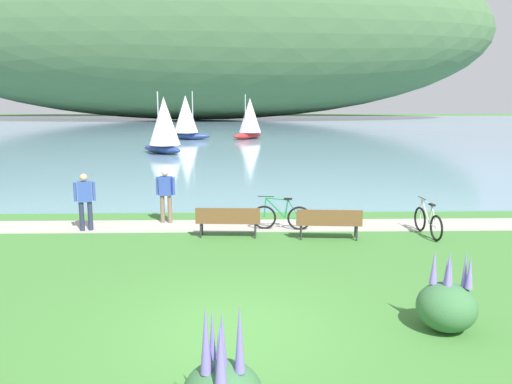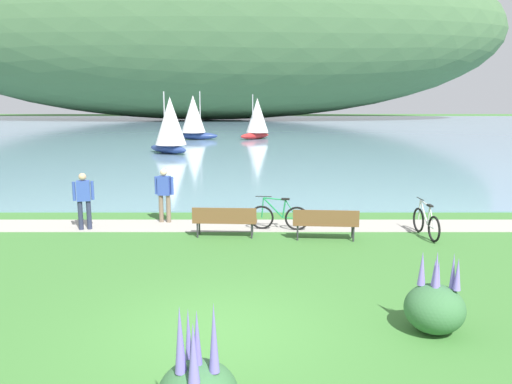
# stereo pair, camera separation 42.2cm
# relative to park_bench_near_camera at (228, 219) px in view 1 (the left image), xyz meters

# --- Properties ---
(ground_plane) EXTENTS (200.00, 200.00, 0.00)m
(ground_plane) POSITION_rel_park_bench_near_camera_xyz_m (0.24, -5.89, -0.52)
(ground_plane) COLOR #3D7533
(bay_water) EXTENTS (180.00, 80.00, 0.04)m
(bay_water) POSITION_rel_park_bench_near_camera_xyz_m (0.24, 43.09, -0.50)
(bay_water) COLOR #6B8EA8
(bay_water) RESTS_ON ground
(distant_hillside) EXTENTS (93.69, 28.00, 27.81)m
(distant_hillside) POSITION_rel_park_bench_near_camera_xyz_m (-7.03, 69.20, 13.42)
(distant_hillside) COLOR #42663D
(distant_hillside) RESTS_ON bay_water
(shoreline_path) EXTENTS (60.00, 1.50, 0.01)m
(shoreline_path) POSITION_rel_park_bench_near_camera_xyz_m (0.24, 1.28, -0.52)
(shoreline_path) COLOR #A39E93
(shoreline_path) RESTS_ON ground
(park_bench_near_camera) EXTENTS (1.82, 0.58, 0.88)m
(park_bench_near_camera) POSITION_rel_park_bench_near_camera_xyz_m (0.00, 0.00, 0.00)
(park_bench_near_camera) COLOR brown
(park_bench_near_camera) RESTS_ON ground
(park_bench_further_along) EXTENTS (1.83, 0.62, 0.88)m
(park_bench_further_along) POSITION_rel_park_bench_near_camera_xyz_m (2.80, -0.29, 0.00)
(park_bench_further_along) COLOR brown
(park_bench_further_along) RESTS_ON ground
(bicycle_leaning_near_bench) EXTENTS (0.23, 1.77, 1.01)m
(bicycle_leaning_near_bench) POSITION_rel_park_bench_near_camera_xyz_m (5.69, 0.06, -0.12)
(bicycle_leaning_near_bench) COLOR black
(bicycle_leaning_near_bench) RESTS_ON ground
(bicycle_beside_path) EXTENTS (1.76, 0.28, 1.01)m
(bicycle_beside_path) POSITION_rel_park_bench_near_camera_xyz_m (1.57, 0.82, -0.12)
(bicycle_beside_path) COLOR black
(bicycle_beside_path) RESTS_ON ground
(person_at_shoreline) EXTENTS (0.60, 0.28, 1.71)m
(person_at_shoreline) POSITION_rel_park_bench_near_camera_xyz_m (-1.99, 1.71, 0.46)
(person_at_shoreline) COLOR #72604C
(person_at_shoreline) RESTS_ON ground
(person_on_the_grass) EXTENTS (0.59, 0.31, 1.71)m
(person_on_the_grass) POSITION_rel_park_bench_near_camera_xyz_m (-4.21, 0.82, 0.46)
(person_on_the_grass) COLOR #282D47
(person_on_the_grass) RESTS_ON ground
(echium_bush_closest_to_camera) EXTENTS (1.01, 1.01, 1.44)m
(echium_bush_closest_to_camera) POSITION_rel_park_bench_near_camera_xyz_m (3.90, -5.89, -0.07)
(echium_bush_closest_to_camera) COLOR #386B3D
(echium_bush_closest_to_camera) RESTS_ON ground
(sailboat_nearest_to_shore) EXTENTS (3.65, 2.23, 4.24)m
(sailboat_nearest_to_shore) POSITION_rel_park_bench_near_camera_xyz_m (-4.63, 31.83, 1.52)
(sailboat_nearest_to_shore) COLOR navy
(sailboat_nearest_to_shore) RESTS_ON bay_water
(sailboat_mid_bay) EXTENTS (3.38, 3.23, 4.14)m
(sailboat_mid_bay) POSITION_rel_park_bench_near_camera_xyz_m (-4.89, 20.60, 1.47)
(sailboat_mid_bay) COLOR navy
(sailboat_mid_bay) RESTS_ON bay_water
(sailboat_toward_hillside) EXTENTS (3.18, 3.15, 3.96)m
(sailboat_toward_hillside) POSITION_rel_park_bench_near_camera_xyz_m (0.97, 32.49, 1.38)
(sailboat_toward_hillside) COLOR #B22323
(sailboat_toward_hillside) RESTS_ON bay_water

